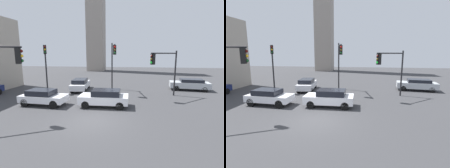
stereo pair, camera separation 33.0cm
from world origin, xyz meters
The scene contains 8 objects.
ground_plane centered at (0.00, 0.00, 0.00)m, with size 93.56×93.56×0.00m, color #38383A.
traffic_light_1 centered at (5.68, 6.80, 3.41)m, with size 2.92×2.53×4.77m.
traffic_light_2 centered at (-7.27, 7.54, 3.77)m, with size 0.44×0.49×5.42m.
traffic_light_4 centered at (0.27, 9.04, 4.03)m, with size 0.94×3.32×5.75m.
car_0 centered at (0.27, 3.19, 0.77)m, with size 4.16×1.87×1.46m.
car_1 centered at (-5.09, 2.86, 0.74)m, with size 4.04×1.93×1.38m.
car_2 centered at (-3.82, 9.14, 0.74)m, with size 2.23×4.48×1.43m.
car_3 centered at (9.56, 10.97, 0.76)m, with size 4.75×2.38×1.40m.
Camera 2 is at (3.04, -10.14, 4.42)m, focal length 26.48 mm.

